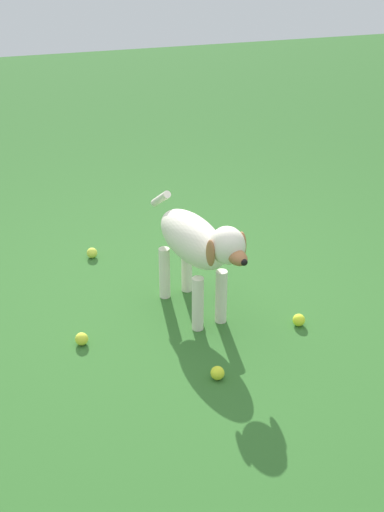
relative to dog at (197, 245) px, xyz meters
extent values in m
plane|color=#2D6026|center=(0.17, -0.11, -0.42)|extent=(14.00, 14.00, 0.00)
ellipsoid|color=silver|center=(0.01, -0.05, 0.01)|extent=(0.33, 0.60, 0.25)
cylinder|color=silver|center=(-0.10, 0.11, -0.27)|extent=(0.06, 0.06, 0.31)
cylinder|color=silver|center=(0.04, 0.14, -0.27)|extent=(0.06, 0.06, 0.31)
cylinder|color=silver|center=(-0.02, -0.25, -0.27)|extent=(0.06, 0.06, 0.31)
cylinder|color=silver|center=(0.12, -0.22, -0.27)|extent=(0.06, 0.06, 0.31)
ellipsoid|color=silver|center=(-0.06, 0.28, 0.12)|extent=(0.20, 0.22, 0.19)
ellipsoid|color=#9E663D|center=(-0.08, 0.36, 0.10)|extent=(0.11, 0.14, 0.07)
sphere|color=black|center=(-0.09, 0.42, 0.10)|extent=(0.03, 0.03, 0.03)
ellipsoid|color=#9E663D|center=(-0.14, 0.25, 0.10)|extent=(0.05, 0.07, 0.14)
ellipsoid|color=#9E663D|center=(0.03, 0.29, 0.10)|extent=(0.05, 0.07, 0.14)
cylinder|color=silver|center=(0.09, -0.40, 0.10)|extent=(0.08, 0.19, 0.15)
sphere|color=#CAD842|center=(0.44, -0.80, -0.39)|extent=(0.07, 0.07, 0.07)
sphere|color=yellow|center=(-0.48, 0.27, -0.39)|extent=(0.07, 0.07, 0.07)
sphere|color=yellow|center=(0.08, 0.56, -0.39)|extent=(0.07, 0.07, 0.07)
sphere|color=#D0D637|center=(0.64, 0.10, -0.39)|extent=(0.07, 0.07, 0.07)
camera|label=1|loc=(0.94, 2.91, 1.58)|focal=46.91mm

